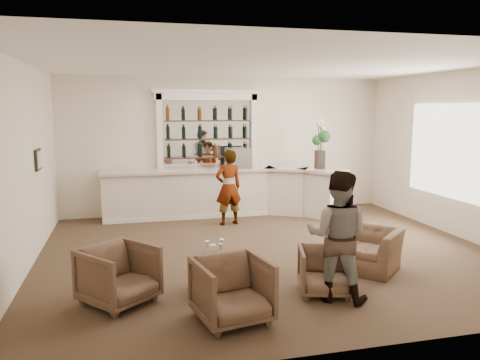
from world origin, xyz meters
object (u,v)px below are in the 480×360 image
at_px(armchair_right, 325,271).
at_px(espresso_machine, 238,158).
at_px(armchair_center, 232,290).
at_px(flower_vase, 320,141).
at_px(bar_counter, 225,192).
at_px(armchair_left, 119,275).
at_px(armchair_far, 365,249).
at_px(cocktail_table, 216,272).
at_px(sommelier, 228,187).
at_px(guest, 337,236).

height_order(armchair_right, espresso_machine, espresso_machine).
distance_m(armchair_center, flower_vase, 6.14).
distance_m(bar_counter, espresso_machine, 0.87).
height_order(armchair_left, armchair_far, armchair_left).
distance_m(bar_counter, flower_vase, 2.55).
relative_size(bar_counter, armchair_far, 5.52).
distance_m(cocktail_table, sommelier, 3.82).
distance_m(sommelier, armchair_far, 3.73).
bearing_deg(guest, flower_vase, -78.07).
relative_size(cocktail_table, guest, 0.35).
distance_m(guest, espresso_machine, 5.21).
height_order(guest, espresso_machine, guest).
bearing_deg(sommelier, guest, 86.89).
distance_m(armchair_left, armchair_far, 3.85).
bearing_deg(guest, cocktail_table, 7.01).
distance_m(armchair_right, espresso_machine, 5.10).
distance_m(bar_counter, guest, 5.22).
bearing_deg(armchair_left, sommelier, 18.97).
distance_m(cocktail_table, armchair_right, 1.53).
relative_size(guest, armchair_center, 2.05).
height_order(armchair_center, armchair_far, armchair_center).
relative_size(sommelier, guest, 0.95).
bearing_deg(bar_counter, espresso_machine, -0.87).
height_order(sommelier, armchair_right, sommelier).
bearing_deg(armchair_right, armchair_center, -144.41).
xyz_separation_m(cocktail_table, espresso_machine, (1.40, 4.47, 1.13)).
bearing_deg(cocktail_table, guest, -25.50).
height_order(armchair_left, armchair_center, same).
height_order(guest, armchair_far, guest).
relative_size(armchair_center, armchair_right, 1.19).
bearing_deg(cocktail_table, flower_vase, 50.51).
distance_m(sommelier, guest, 4.40).
xyz_separation_m(armchair_left, flower_vase, (4.61, 4.14, 1.40)).
relative_size(cocktail_table, espresso_machine, 1.12).
xyz_separation_m(armchair_center, armchair_right, (1.44, 0.51, -0.06)).
height_order(sommelier, armchair_center, sommelier).
distance_m(armchair_left, armchair_center, 1.59).
relative_size(armchair_left, armchair_right, 1.19).
bearing_deg(armchair_center, bar_counter, 67.46).
bearing_deg(sommelier, cocktail_table, 64.91).
relative_size(guest, armchair_far, 1.70).
xyz_separation_m(guest, armchair_center, (-1.51, -0.31, -0.49)).
bearing_deg(flower_vase, armchair_right, -112.21).
bearing_deg(armchair_far, armchair_right, -96.05).
xyz_separation_m(guest, armchair_left, (-2.85, 0.55, -0.49)).
bearing_deg(armchair_center, guest, 0.31).
bearing_deg(flower_vase, armchair_left, -138.07).
distance_m(sommelier, armchair_center, 4.80).
height_order(cocktail_table, espresso_machine, espresso_machine).
height_order(armchair_left, espresso_machine, espresso_machine).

